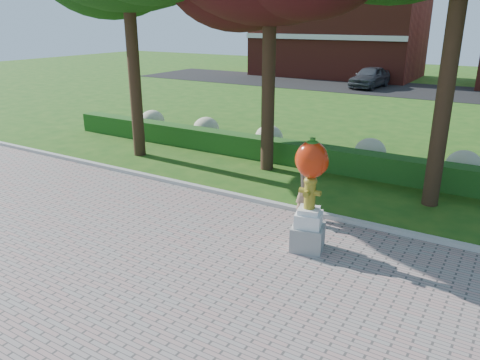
# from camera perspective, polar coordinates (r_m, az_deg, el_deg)

# --- Properties ---
(ground) EXTENTS (100.00, 100.00, 0.00)m
(ground) POSITION_cam_1_polar(r_m,az_deg,el_deg) (10.65, -2.71, -8.74)
(ground) COLOR #1F4F13
(ground) RESTS_ON ground
(walkway) EXTENTS (40.00, 14.00, 0.04)m
(walkway) POSITION_cam_1_polar(r_m,az_deg,el_deg) (8.20, -19.55, -19.37)
(walkway) COLOR gray
(walkway) RESTS_ON ground
(curb) EXTENTS (40.00, 0.18, 0.15)m
(curb) POSITION_cam_1_polar(r_m,az_deg,el_deg) (12.97, 4.74, -3.13)
(curb) COLOR #ADADA5
(curb) RESTS_ON ground
(lawn_hedge) EXTENTS (24.00, 0.70, 0.80)m
(lawn_hedge) POSITION_cam_1_polar(r_m,az_deg,el_deg) (16.35, 11.16, 2.51)
(lawn_hedge) COLOR #154B17
(lawn_hedge) RESTS_ON ground
(hydrangea_row) EXTENTS (20.10, 1.10, 0.99)m
(hydrangea_row) POSITION_cam_1_polar(r_m,az_deg,el_deg) (17.05, 14.19, 3.50)
(hydrangea_row) COLOR #C1BE93
(hydrangea_row) RESTS_ON ground
(street) EXTENTS (50.00, 8.00, 0.02)m
(street) POSITION_cam_1_polar(r_m,az_deg,el_deg) (36.49, 23.15, 9.82)
(street) COLOR black
(street) RESTS_ON ground
(building_left) EXTENTS (14.00, 8.00, 7.00)m
(building_left) POSITION_cam_1_polar(r_m,az_deg,el_deg) (44.51, 11.85, 16.86)
(building_left) COLOR maroon
(building_left) RESTS_ON ground
(hydrant_sculpture) EXTENTS (0.84, 0.84, 2.57)m
(hydrant_sculpture) POSITION_cam_1_polar(r_m,az_deg,el_deg) (10.26, 8.53, -1.47)
(hydrant_sculpture) COLOR gray
(hydrant_sculpture) RESTS_ON walkway
(woman) EXTENTS (0.47, 0.67, 1.74)m
(woman) POSITION_cam_1_polar(r_m,az_deg,el_deg) (11.96, 8.00, -0.93)
(woman) COLOR tan
(woman) RESTS_ON walkway
(parked_car) EXTENTS (2.25, 4.73, 1.56)m
(parked_car) POSITION_cam_1_polar(r_m,az_deg,el_deg) (37.19, 15.54, 12.02)
(parked_car) COLOR #42454A
(parked_car) RESTS_ON street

